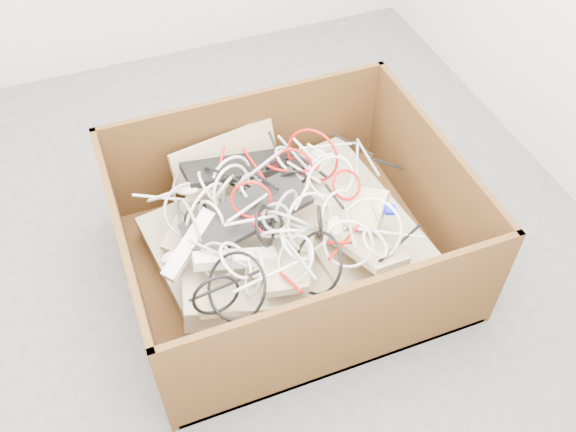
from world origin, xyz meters
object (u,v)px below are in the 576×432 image
object	(u,v)px
cardboard_box	(285,247)
vga_plug	(390,210)
power_strip_left	(189,245)
power_strip_right	(235,259)

from	to	relation	value
cardboard_box	vga_plug	xyz separation A→B (m)	(0.37, -0.15, 0.24)
cardboard_box	power_strip_left	xyz separation A→B (m)	(-0.39, -0.03, 0.22)
power_strip_left	vga_plug	size ratio (longest dim) A/B	6.61
cardboard_box	vga_plug	world-z (taller)	cardboard_box
power_strip_left	vga_plug	bearing A→B (deg)	-49.31
cardboard_box	power_strip_right	size ratio (longest dim) A/B	4.21
power_strip_left	cardboard_box	bearing A→B (deg)	-35.74
cardboard_box	power_strip_right	bearing A→B (deg)	-150.71
cardboard_box	power_strip_left	world-z (taller)	cardboard_box
power_strip_right	vga_plug	world-z (taller)	power_strip_right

